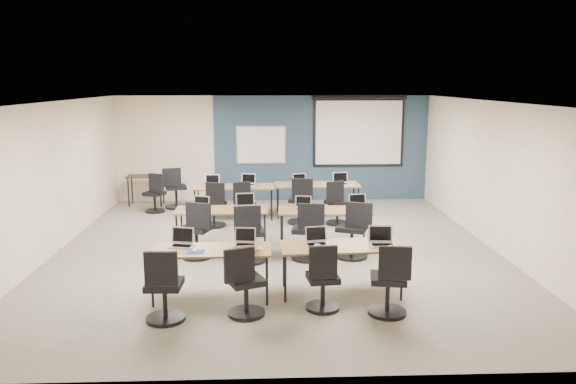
{
  "coord_description": "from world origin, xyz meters",
  "views": [
    {
      "loc": [
        -0.2,
        -9.88,
        3.06
      ],
      "look_at": [
        0.23,
        0.4,
        1.02
      ],
      "focal_mm": 35.0,
      "sensor_mm": 36.0,
      "label": 1
    }
  ],
  "objects_px": {
    "whiteboard": "(261,145)",
    "task_chair_11": "(337,206)",
    "laptop_10": "(300,182)",
    "spare_chair_a": "(175,191)",
    "training_table_back_right": "(317,186)",
    "task_chair_3": "(389,286)",
    "task_chair_4": "(197,235)",
    "laptop_0": "(182,242)",
    "laptop_1": "(245,241)",
    "laptop_8": "(212,183)",
    "laptop_7": "(358,205)",
    "task_chair_5": "(249,238)",
    "laptop_4": "(201,206)",
    "spare_chair_b": "(155,196)",
    "task_chair_9": "(244,206)",
    "task_chair_10": "(301,205)",
    "training_table_mid_left": "(222,212)",
    "laptop_6": "(304,206)",
    "training_table_front_right": "(341,248)",
    "laptop_5": "(245,204)",
    "utility_table": "(146,179)",
    "training_table_back_left": "(234,188)",
    "laptop_3": "(381,240)",
    "task_chair_7": "(353,235)",
    "training_table_mid_right": "(325,212)",
    "laptop_2": "(316,240)",
    "projector_screen": "(359,128)",
    "task_chair_1": "(244,288)",
    "task_chair_8": "(214,208)",
    "laptop_9": "(249,182)",
    "task_chair_0": "(164,292)",
    "laptop_11": "(341,181)",
    "task_chair_6": "(308,236)",
    "task_chair_2": "(323,283)",
    "training_table_front_left": "(211,252)"
  },
  "relations": [
    {
      "from": "task_chair_3",
      "to": "laptop_11",
      "type": "bearing_deg",
      "value": 97.8
    },
    {
      "from": "projector_screen",
      "to": "task_chair_7",
      "type": "relative_size",
      "value": 2.31
    },
    {
      "from": "laptop_0",
      "to": "laptop_6",
      "type": "xyz_separation_m",
      "value": [
        1.91,
        2.3,
        -0.0
      ]
    },
    {
      "from": "laptop_0",
      "to": "spare_chair_a",
      "type": "distance_m",
      "value": 5.74
    },
    {
      "from": "training_table_back_right",
      "to": "task_chair_5",
      "type": "xyz_separation_m",
      "value": [
        -1.48,
        -3.44,
        -0.26
      ]
    },
    {
      "from": "training_table_back_left",
      "to": "task_chair_1",
      "type": "bearing_deg",
      "value": -86.04
    },
    {
      "from": "laptop_6",
      "to": "task_chair_5",
      "type": "bearing_deg",
      "value": -124.9
    },
    {
      "from": "laptop_5",
      "to": "utility_table",
      "type": "height_order",
      "value": "laptop_5"
    },
    {
      "from": "training_table_back_left",
      "to": "laptop_8",
      "type": "distance_m",
      "value": 0.51
    },
    {
      "from": "task_chair_2",
      "to": "task_chair_11",
      "type": "height_order",
      "value": "task_chair_11"
    },
    {
      "from": "laptop_4",
      "to": "spare_chair_b",
      "type": "distance_m",
      "value": 3.25
    },
    {
      "from": "task_chair_5",
      "to": "laptop_7",
      "type": "bearing_deg",
      "value": 18.93
    },
    {
      "from": "projector_screen",
      "to": "training_table_back_left",
      "type": "xyz_separation_m",
      "value": [
        -3.11,
        -1.83,
        -1.2
      ]
    },
    {
      "from": "task_chair_8",
      "to": "training_table_mid_left",
      "type": "bearing_deg",
      "value": -62.94
    },
    {
      "from": "task_chair_3",
      "to": "task_chair_4",
      "type": "bearing_deg",
      "value": 146.61
    },
    {
      "from": "training_table_mid_right",
      "to": "task_chair_5",
      "type": "bearing_deg",
      "value": -147.76
    },
    {
      "from": "training_table_back_right",
      "to": "laptop_6",
      "type": "bearing_deg",
      "value": -100.92
    },
    {
      "from": "task_chair_8",
      "to": "task_chair_7",
      "type": "bearing_deg",
      "value": -24.46
    },
    {
      "from": "task_chair_1",
      "to": "laptop_4",
      "type": "xyz_separation_m",
      "value": [
        -0.9,
        3.18,
        0.39
      ]
    },
    {
      "from": "laptop_0",
      "to": "laptop_7",
      "type": "relative_size",
      "value": 0.99
    },
    {
      "from": "training_table_back_right",
      "to": "task_chair_3",
      "type": "bearing_deg",
      "value": -85.8
    },
    {
      "from": "laptop_3",
      "to": "task_chair_3",
      "type": "xyz_separation_m",
      "value": [
        -0.05,
        -0.82,
        -0.38
      ]
    },
    {
      "from": "laptop_6",
      "to": "task_chair_9",
      "type": "height_order",
      "value": "laptop_6"
    },
    {
      "from": "task_chair_6",
      "to": "laptop_9",
      "type": "distance_m",
      "value": 3.49
    },
    {
      "from": "task_chair_4",
      "to": "laptop_6",
      "type": "height_order",
      "value": "task_chair_4"
    },
    {
      "from": "laptop_2",
      "to": "laptop_7",
      "type": "relative_size",
      "value": 0.96
    },
    {
      "from": "training_table_front_right",
      "to": "laptop_10",
      "type": "distance_m",
      "value": 4.92
    },
    {
      "from": "laptop_5",
      "to": "laptop_10",
      "type": "distance_m",
      "value": 2.68
    },
    {
      "from": "laptop_6",
      "to": "task_chair_11",
      "type": "bearing_deg",
      "value": 75.94
    },
    {
      "from": "training_table_mid_left",
      "to": "training_table_back_right",
      "type": "xyz_separation_m",
      "value": [
        2.0,
        2.51,
        0.01
      ]
    },
    {
      "from": "training_table_mid_left",
      "to": "laptop_1",
      "type": "relative_size",
      "value": 5.54
    },
    {
      "from": "laptop_2",
      "to": "utility_table",
      "type": "xyz_separation_m",
      "value": [
        -3.72,
        6.07,
        -0.14
      ]
    },
    {
      "from": "laptop_10",
      "to": "spare_chair_a",
      "type": "height_order",
      "value": "spare_chair_a"
    },
    {
      "from": "laptop_2",
      "to": "laptop_3",
      "type": "xyz_separation_m",
      "value": [
        0.94,
        -0.07,
        0.0
      ]
    },
    {
      "from": "laptop_3",
      "to": "task_chair_7",
      "type": "bearing_deg",
      "value": 99.63
    },
    {
      "from": "laptop_6",
      "to": "training_table_mid_left",
      "type": "bearing_deg",
      "value": -168.29
    },
    {
      "from": "projector_screen",
      "to": "task_chair_8",
      "type": "bearing_deg",
      "value": -142.9
    },
    {
      "from": "whiteboard",
      "to": "task_chair_11",
      "type": "distance_m",
      "value": 3.22
    },
    {
      "from": "training_table_front_left",
      "to": "spare_chair_a",
      "type": "relative_size",
      "value": 1.65
    },
    {
      "from": "task_chair_3",
      "to": "laptop_11",
      "type": "relative_size",
      "value": 2.82
    },
    {
      "from": "training_table_mid_left",
      "to": "laptop_10",
      "type": "bearing_deg",
      "value": 57.22
    },
    {
      "from": "laptop_0",
      "to": "task_chair_11",
      "type": "height_order",
      "value": "laptop_0"
    },
    {
      "from": "task_chair_9",
      "to": "task_chair_10",
      "type": "bearing_deg",
      "value": -16.35
    },
    {
      "from": "task_chair_1",
      "to": "task_chair_9",
      "type": "xyz_separation_m",
      "value": [
        -0.18,
        4.91,
        -0.01
      ]
    },
    {
      "from": "laptop_1",
      "to": "laptop_8",
      "type": "relative_size",
      "value": 0.95
    },
    {
      "from": "laptop_8",
      "to": "training_table_front_right",
      "type": "bearing_deg",
      "value": -66.38
    },
    {
      "from": "laptop_9",
      "to": "utility_table",
      "type": "height_order",
      "value": "laptop_9"
    },
    {
      "from": "laptop_3",
      "to": "task_chair_4",
      "type": "bearing_deg",
      "value": 153.25
    },
    {
      "from": "task_chair_6",
      "to": "task_chair_7",
      "type": "distance_m",
      "value": 0.8
    },
    {
      "from": "laptop_1",
      "to": "task_chair_0",
      "type": "bearing_deg",
      "value": -127.75
    }
  ]
}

